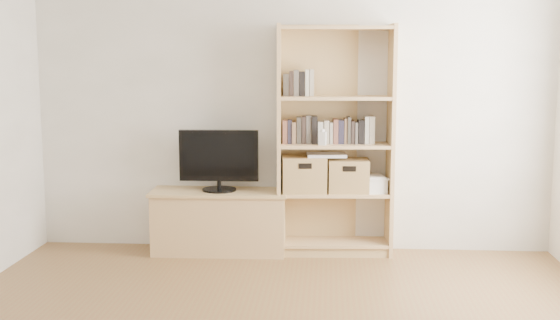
# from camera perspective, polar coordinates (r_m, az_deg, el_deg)

# --- Properties ---
(back_wall) EXTENTS (4.50, 0.02, 2.60)m
(back_wall) POSITION_cam_1_polar(r_m,az_deg,el_deg) (6.12, 0.96, 4.76)
(back_wall) COLOR beige
(back_wall) RESTS_ON floor
(front_wall) EXTENTS (4.50, 0.02, 2.60)m
(front_wall) POSITION_cam_1_polar(r_m,az_deg,el_deg) (1.21, -12.11, -10.59)
(front_wall) COLOR beige
(front_wall) RESTS_ON floor
(tv_stand) EXTENTS (1.14, 0.45, 0.52)m
(tv_stand) POSITION_cam_1_polar(r_m,az_deg,el_deg) (6.13, -4.92, -5.11)
(tv_stand) COLOR tan
(tv_stand) RESTS_ON floor
(bookshelf) EXTENTS (1.00, 0.41, 1.96)m
(bookshelf) POSITION_cam_1_polar(r_m,az_deg,el_deg) (5.97, 4.47, 1.55)
(bookshelf) COLOR tan
(bookshelf) RESTS_ON floor
(television) EXTENTS (0.68, 0.07, 0.53)m
(television) POSITION_cam_1_polar(r_m,az_deg,el_deg) (6.02, -4.99, -0.02)
(television) COLOR black
(television) RESTS_ON tv_stand
(books_row_mid) EXTENTS (0.78, 0.21, 0.21)m
(books_row_mid) POSITION_cam_1_polar(r_m,az_deg,el_deg) (5.98, 4.46, 2.35)
(books_row_mid) COLOR brown
(books_row_mid) RESTS_ON bookshelf
(books_row_upper) EXTENTS (0.42, 0.16, 0.22)m
(books_row_upper) POSITION_cam_1_polar(r_m,az_deg,el_deg) (5.94, 2.40, 6.28)
(books_row_upper) COLOR brown
(books_row_upper) RESTS_ON bookshelf
(baby_monitor) EXTENTS (0.07, 0.05, 0.11)m
(baby_monitor) POSITION_cam_1_polar(r_m,az_deg,el_deg) (5.85, 3.48, 1.76)
(baby_monitor) COLOR white
(baby_monitor) RESTS_ON bookshelf
(basket_left) EXTENTS (0.40, 0.34, 0.30)m
(basket_left) POSITION_cam_1_polar(r_m,az_deg,el_deg) (5.99, 1.95, -1.14)
(basket_left) COLOR olive
(basket_left) RESTS_ON bookshelf
(basket_right) EXTENTS (0.35, 0.29, 0.28)m
(basket_right) POSITION_cam_1_polar(r_m,az_deg,el_deg) (6.01, 5.58, -1.26)
(basket_right) COLOR olive
(basket_right) RESTS_ON bookshelf
(laptop) EXTENTS (0.35, 0.26, 0.03)m
(laptop) POSITION_cam_1_polar(r_m,az_deg,el_deg) (5.97, 3.78, 0.42)
(laptop) COLOR white
(laptop) RESTS_ON basket_left
(magazine_stack) EXTENTS (0.22, 0.29, 0.12)m
(magazine_stack) POSITION_cam_1_polar(r_m,az_deg,el_deg) (6.05, 7.62, -2.01)
(magazine_stack) COLOR silver
(magazine_stack) RESTS_ON bookshelf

